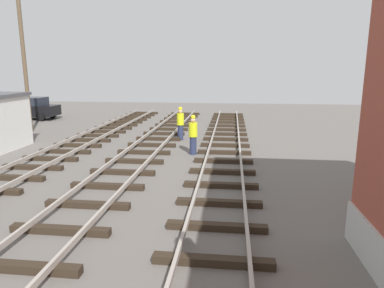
{
  "coord_description": "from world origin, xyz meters",
  "views": [
    {
      "loc": [
        1.39,
        -0.83,
        3.91
      ],
      "look_at": [
        -0.04,
        11.5,
        1.21
      ],
      "focal_mm": 32.2,
      "sensor_mm": 36.0,
      "label": 1
    }
  ],
  "objects_px": {
    "utility_pole_far": "(24,57)",
    "track_worker_foreground": "(180,123)",
    "parked_car_black": "(31,108)",
    "track_worker_distant": "(193,135)"
  },
  "relations": [
    {
      "from": "utility_pole_far",
      "to": "track_worker_distant",
      "type": "bearing_deg",
      "value": -23.57
    },
    {
      "from": "utility_pole_far",
      "to": "track_worker_foreground",
      "type": "height_order",
      "value": "utility_pole_far"
    },
    {
      "from": "utility_pole_far",
      "to": "track_worker_distant",
      "type": "relative_size",
      "value": 4.78
    },
    {
      "from": "parked_car_black",
      "to": "track_worker_distant",
      "type": "relative_size",
      "value": 2.25
    },
    {
      "from": "track_worker_distant",
      "to": "utility_pole_far",
      "type": "bearing_deg",
      "value": 156.43
    },
    {
      "from": "parked_car_black",
      "to": "utility_pole_far",
      "type": "bearing_deg",
      "value": -59.09
    },
    {
      "from": "parked_car_black",
      "to": "utility_pole_far",
      "type": "height_order",
      "value": "utility_pole_far"
    },
    {
      "from": "track_worker_foreground",
      "to": "parked_car_black",
      "type": "bearing_deg",
      "value": 152.75
    },
    {
      "from": "utility_pole_far",
      "to": "track_worker_foreground",
      "type": "distance_m",
      "value": 10.7
    },
    {
      "from": "track_worker_foreground",
      "to": "track_worker_distant",
      "type": "distance_m",
      "value": 3.53
    }
  ]
}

